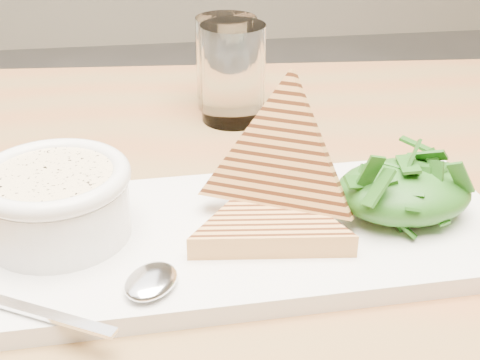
{
  "coord_description": "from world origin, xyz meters",
  "views": [
    {
      "loc": [
        -0.02,
        -0.45,
        1.03
      ],
      "look_at": [
        0.05,
        0.04,
        0.77
      ],
      "focal_mm": 50.0,
      "sensor_mm": 36.0,
      "label": 1
    }
  ],
  "objects": [
    {
      "name": "table_top",
      "position": [
        0.01,
        0.08,
        0.7
      ],
      "size": [
        1.29,
        0.92,
        0.04
      ],
      "primitive_type": "cube",
      "rotation": [
        0.0,
        0.0,
        -0.08
      ],
      "color": "olive",
      "rests_on": "ground"
    },
    {
      "name": "platter",
      "position": [
        0.05,
        0.02,
        0.73
      ],
      "size": [
        0.45,
        0.21,
        0.02
      ],
      "primitive_type": "cube",
      "rotation": [
        0.0,
        0.0,
        0.03
      ],
      "color": "white",
      "rests_on": "table_top"
    },
    {
      "name": "soup_bowl",
      "position": [
        -0.1,
        0.03,
        0.76
      ],
      "size": [
        0.12,
        0.12,
        0.05
      ],
      "primitive_type": "cylinder",
      "color": "white",
      "rests_on": "platter"
    },
    {
      "name": "soup",
      "position": [
        -0.1,
        0.03,
        0.79
      ],
      "size": [
        0.1,
        0.1,
        0.01
      ],
      "primitive_type": "cylinder",
      "color": "beige",
      "rests_on": "soup_bowl"
    },
    {
      "name": "bowl_rim",
      "position": [
        -0.1,
        0.03,
        0.79
      ],
      "size": [
        0.12,
        0.12,
        0.01
      ],
      "primitive_type": "torus",
      "color": "white",
      "rests_on": "soup_bowl"
    },
    {
      "name": "sandwich_flat",
      "position": [
        0.07,
        0.01,
        0.75
      ],
      "size": [
        0.17,
        0.17,
        0.02
      ],
      "primitive_type": null,
      "rotation": [
        0.0,
        0.0,
        -0.12
      ],
      "color": "#C68948",
      "rests_on": "platter"
    },
    {
      "name": "sandwich_lean",
      "position": [
        0.08,
        0.03,
        0.79
      ],
      "size": [
        0.2,
        0.19,
        0.17
      ],
      "primitive_type": null,
      "rotation": [
        1.17,
        0.0,
        -0.48
      ],
      "color": "#C68948",
      "rests_on": "sandwich_flat"
    },
    {
      "name": "salad_base",
      "position": [
        0.19,
        0.02,
        0.76
      ],
      "size": [
        0.11,
        0.09,
        0.04
      ],
      "primitive_type": "ellipsoid",
      "color": "#163E12",
      "rests_on": "platter"
    },
    {
      "name": "arugula_pile",
      "position": [
        0.19,
        0.02,
        0.76
      ],
      "size": [
        0.11,
        0.1,
        0.05
      ],
      "primitive_type": null,
      "color": "#29671A",
      "rests_on": "platter"
    },
    {
      "name": "spoon_bowl",
      "position": [
        -0.03,
        -0.05,
        0.74
      ],
      "size": [
        0.05,
        0.06,
        0.01
      ],
      "primitive_type": "ellipsoid",
      "rotation": [
        0.0,
        0.0,
        -0.52
      ],
      "color": "silver",
      "rests_on": "platter"
    },
    {
      "name": "spoon_handle",
      "position": [
        -0.1,
        -0.08,
        0.74
      ],
      "size": [
        0.11,
        0.07,
        0.0
      ],
      "primitive_type": "cube",
      "rotation": [
        0.0,
        0.0,
        -0.52
      ],
      "color": "silver",
      "rests_on": "platter"
    },
    {
      "name": "glass_near",
      "position": [
        0.08,
        0.28,
        0.78
      ],
      "size": [
        0.07,
        0.07,
        0.11
      ],
      "primitive_type": "cylinder",
      "color": "white",
      "rests_on": "table_top"
    },
    {
      "name": "glass_far",
      "position": [
        0.08,
        0.32,
        0.78
      ],
      "size": [
        0.07,
        0.07,
        0.11
      ],
      "primitive_type": "cylinder",
      "color": "white",
      "rests_on": "table_top"
    }
  ]
}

